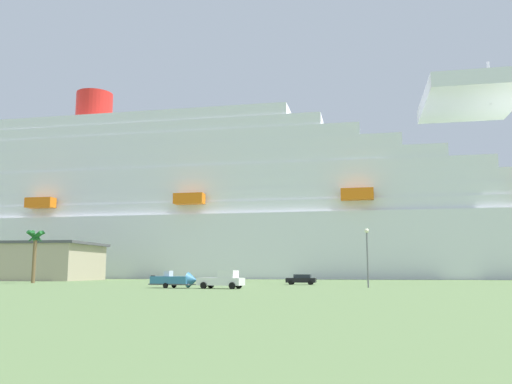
% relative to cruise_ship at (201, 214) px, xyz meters
% --- Properties ---
extents(ground_plane, '(600.00, 600.00, 0.00)m').
position_rel_cruise_ship_xyz_m(ground_plane, '(23.93, -44.16, -18.75)').
color(ground_plane, '#567042').
extents(cruise_ship, '(294.11, 45.76, 63.83)m').
position_rel_cruise_ship_xyz_m(cruise_ship, '(0.00, 0.00, 0.00)').
color(cruise_ship, white).
rests_on(cruise_ship, ground_plane).
extents(terminal_building, '(42.61, 20.29, 8.40)m').
position_rel_cruise_ship_xyz_m(terminal_building, '(-35.85, -39.46, -14.53)').
color(terminal_building, '#B7A88C').
rests_on(terminal_building, ground_plane).
extents(pickup_truck, '(5.90, 3.21, 2.20)m').
position_rel_cruise_ship_xyz_m(pickup_truck, '(25.26, -88.32, -17.71)').
color(pickup_truck, white).
rests_on(pickup_truck, ground_plane).
extents(small_boat_on_trailer, '(7.06, 3.29, 2.15)m').
position_rel_cruise_ship_xyz_m(small_boat_on_trailer, '(19.15, -86.96, -17.79)').
color(small_boat_on_trailer, '#595960').
rests_on(small_boat_on_trailer, ground_plane).
extents(palm_tree, '(3.44, 3.41, 9.29)m').
position_rel_cruise_ship_xyz_m(palm_tree, '(-13.50, -64.55, -11.58)').
color(palm_tree, brown).
rests_on(palm_tree, ground_plane).
extents(street_lamp, '(0.56, 0.56, 7.57)m').
position_rel_cruise_ship_xyz_m(street_lamp, '(42.92, -81.73, -13.78)').
color(street_lamp, slate).
rests_on(street_lamp, ground_plane).
extents(parked_car_black_coupe, '(4.72, 2.36, 1.58)m').
position_rel_cruise_ship_xyz_m(parked_car_black_coupe, '(33.57, -68.24, -17.92)').
color(parked_car_black_coupe, black).
rests_on(parked_car_black_coupe, ground_plane).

